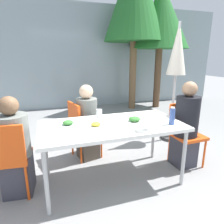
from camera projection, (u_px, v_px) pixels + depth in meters
The scene contains 17 objects.
ground_plane at pixel (112, 179), 2.57m from camera, with size 24.00×24.00×0.00m, color gray.
building_facade at pixel (69, 57), 5.90m from camera, with size 10.00×0.20×3.00m.
dining_table at pixel (112, 128), 2.38m from camera, with size 1.68×0.85×0.75m.
chair_left at pixel (8, 155), 2.11m from camera, with size 0.44×0.44×0.88m.
person_left at pixel (15, 150), 2.20m from camera, with size 0.34×0.34×1.14m.
chair_right at pixel (184, 129), 2.88m from camera, with size 0.41×0.41×0.88m.
person_right at pixel (186, 127), 2.77m from camera, with size 0.32×0.32×1.21m.
chair_far at pixel (81, 126), 3.00m from camera, with size 0.49×0.49×0.88m.
person_far at pixel (87, 124), 2.99m from camera, with size 0.34×0.34×1.14m.
closed_umbrella at pixel (177, 56), 3.43m from camera, with size 0.36×0.36×2.09m.
plate_0 at pixel (134, 120), 2.43m from camera, with size 0.26×0.26×0.07m.
plate_1 at pixel (68, 124), 2.31m from camera, with size 0.23×0.23×0.06m.
plate_2 at pixel (96, 125), 2.27m from camera, with size 0.20×0.20×0.06m.
bottle at pixel (172, 116), 2.34m from camera, with size 0.06×0.06×0.21m.
drinking_cup at pixel (99, 113), 2.64m from camera, with size 0.08×0.08×0.10m.
salad_bowl at pixel (143, 128), 2.16m from camera, with size 0.18×0.18×0.05m.
tree_behind_left at pixel (161, 18), 5.60m from camera, with size 1.65×1.65×3.45m.
Camera 1 is at (-0.70, -2.13, 1.53)m, focal length 32.00 mm.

